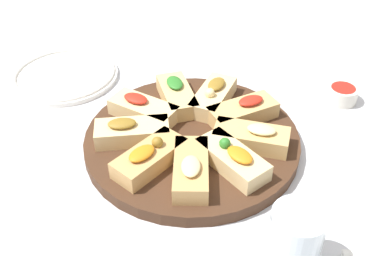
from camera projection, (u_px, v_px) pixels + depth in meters
The scene contains 14 objects.
ground_plane at pixel (192, 145), 0.83m from camera, with size 3.00×3.00×0.00m, color silver.
serving_board at pixel (192, 140), 0.82m from camera, with size 0.39×0.39×0.02m, color #422819.
focaccia_slice_0 at pixel (149, 157), 0.74m from camera, with size 0.11×0.14×0.05m.
focaccia_slice_1 at pixel (191, 169), 0.72m from camera, with size 0.14×0.10×0.04m.
focaccia_slice_2 at pixel (232, 159), 0.74m from camera, with size 0.14×0.09×0.05m.
focaccia_slice_3 at pixel (252, 137), 0.78m from camera, with size 0.12×0.14×0.04m.
focaccia_slice_4 at pixel (243, 111), 0.84m from camera, with size 0.07×0.14×0.04m.
focaccia_slice_5 at pixel (213, 96), 0.88m from camera, with size 0.13×0.13×0.05m.
focaccia_slice_6 at pixel (177, 95), 0.89m from camera, with size 0.13×0.06×0.04m.
focaccia_slice_7 at pixel (143, 109), 0.85m from camera, with size 0.14×0.12×0.04m.
focaccia_slice_8 at pixel (132, 132), 0.79m from camera, with size 0.08×0.14×0.04m.
plate_right at pixel (65, 75), 1.01m from camera, with size 0.24×0.24×0.02m.
water_glass at pixel (294, 241), 0.59m from camera, with size 0.07×0.07×0.10m, color silver.
dipping_bowl at pixel (342, 94), 0.93m from camera, with size 0.06×0.06×0.03m.
Camera 1 is at (-0.60, 0.22, 0.54)m, focal length 42.00 mm.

